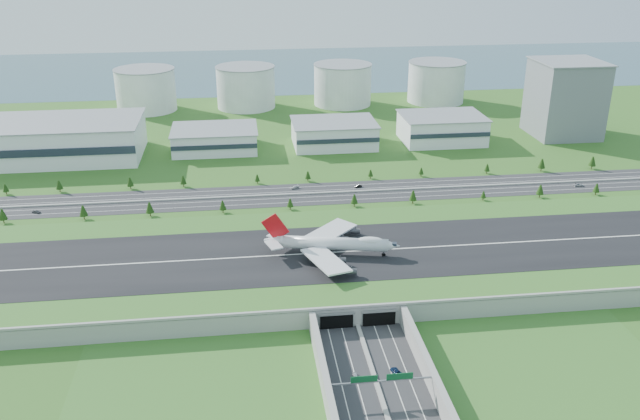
{
  "coord_description": "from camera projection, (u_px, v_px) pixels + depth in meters",
  "views": [
    {
      "loc": [
        -43.23,
        -275.76,
        146.23
      ],
      "look_at": [
        -4.42,
        35.0,
        14.84
      ],
      "focal_mm": 38.0,
      "sensor_mm": 36.0,
      "label": 1
    }
  ],
  "objects": [
    {
      "name": "office_tower",
      "position": [
        565.0,
        99.0,
        504.49
      ],
      "size": [
        46.0,
        46.0,
        55.0
      ],
      "primitive_type": "cube",
      "color": "slate",
      "rests_on": "ground"
    },
    {
      "name": "hangar_mid_b",
      "position": [
        334.0,
        134.0,
        487.27
      ],
      "size": [
        58.0,
        42.0,
        17.0
      ],
      "primitive_type": "cube",
      "color": "white",
      "rests_on": "ground"
    },
    {
      "name": "car_0",
      "position": [
        355.0,
        376.0,
        237.16
      ],
      "size": [
        1.73,
        4.03,
        1.35
      ],
      "primitive_type": "imported",
      "rotation": [
        0.0,
        0.0,
        -0.03
      ],
      "color": "silver",
      "rests_on": "ground"
    },
    {
      "name": "hangar_mid_a",
      "position": [
        215.0,
        139.0,
        477.94
      ],
      "size": [
        58.0,
        42.0,
        15.0
      ],
      "primitive_type": "cube",
      "color": "white",
      "rests_on": "ground"
    },
    {
      "name": "car_4",
      "position": [
        36.0,
        212.0,
        373.38
      ],
      "size": [
        5.14,
        3.56,
        1.62
      ],
      "primitive_type": "imported",
      "rotation": [
        0.0,
        0.0,
        1.19
      ],
      "color": "#5D5E62",
      "rests_on": "ground"
    },
    {
      "name": "north_expressway",
      "position": [
        315.0,
        194.0,
        400.75
      ],
      "size": [
        560.0,
        36.0,
        0.12
      ],
      "primitive_type": "cube",
      "color": "#28282B",
      "rests_on": "ground"
    },
    {
      "name": "fuel_tank_a",
      "position": [
        146.0,
        90.0,
        577.02
      ],
      "size": [
        50.0,
        50.0,
        35.0
      ],
      "primitive_type": "cylinder",
      "color": "silver",
      "rests_on": "ground"
    },
    {
      "name": "car_5",
      "position": [
        358.0,
        186.0,
        410.27
      ],
      "size": [
        4.74,
        2.73,
        1.48
      ],
      "primitive_type": "imported",
      "rotation": [
        0.0,
        0.0,
        -1.3
      ],
      "color": "black",
      "rests_on": "ground"
    },
    {
      "name": "car_6",
      "position": [
        578.0,
        185.0,
        412.18
      ],
      "size": [
        6.29,
        3.39,
        1.68
      ],
      "primitive_type": "imported",
      "rotation": [
        0.0,
        0.0,
        1.47
      ],
      "color": "silver",
      "rests_on": "ground"
    },
    {
      "name": "underpass_road",
      "position": [
        384.0,
        399.0,
        221.54
      ],
      "size": [
        38.8,
        120.4,
        8.0
      ],
      "color": "#28282B",
      "rests_on": "ground"
    },
    {
      "name": "ground",
      "position": [
        339.0,
        268.0,
        313.84
      ],
      "size": [
        1200.0,
        1200.0,
        0.0
      ],
      "primitive_type": "plane",
      "color": "#30581B",
      "rests_on": "ground"
    },
    {
      "name": "car_7",
      "position": [
        294.0,
        187.0,
        408.46
      ],
      "size": [
        5.94,
        4.28,
        1.6
      ],
      "primitive_type": "imported",
      "rotation": [
        0.0,
        0.0,
        -1.15
      ],
      "color": "silver",
      "rests_on": "ground"
    },
    {
      "name": "hangar_west",
      "position": [
        51.0,
        140.0,
        458.86
      ],
      "size": [
        120.0,
        60.0,
        25.0
      ],
      "primitive_type": "cube",
      "color": "white",
      "rests_on": "ground"
    },
    {
      "name": "fuel_tank_c",
      "position": [
        343.0,
        85.0,
        596.44
      ],
      "size": [
        50.0,
        50.0,
        35.0
      ],
      "primitive_type": "cylinder",
      "color": "silver",
      "rests_on": "ground"
    },
    {
      "name": "tree_row",
      "position": [
        332.0,
        186.0,
        399.38
      ],
      "size": [
        501.51,
        48.67,
        8.47
      ],
      "color": "#3D2819",
      "rests_on": "ground"
    },
    {
      "name": "airfield_deck",
      "position": [
        339.0,
        260.0,
        312.17
      ],
      "size": [
        520.0,
        100.0,
        9.2
      ],
      "color": "gray",
      "rests_on": "ground"
    },
    {
      "name": "sign_gantry_near",
      "position": [
        382.0,
        382.0,
        224.18
      ],
      "size": [
        38.7,
        0.7,
        9.8
      ],
      "color": "gray",
      "rests_on": "ground"
    },
    {
      "name": "bay_water",
      "position": [
        274.0,
        69.0,
        753.04
      ],
      "size": [
        1200.0,
        260.0,
        0.06
      ],
      "primitive_type": "cube",
      "color": "#325360",
      "rests_on": "ground"
    },
    {
      "name": "car_2",
      "position": [
        396.0,
        371.0,
        239.44
      ],
      "size": [
        4.15,
        6.0,
        1.52
      ],
      "primitive_type": "imported",
      "rotation": [
        0.0,
        0.0,
        3.47
      ],
      "color": "#0C1E3E",
      "rests_on": "ground"
    },
    {
      "name": "boeing_747",
      "position": [
        331.0,
        243.0,
        306.88
      ],
      "size": [
        62.41,
        58.39,
        19.53
      ],
      "rotation": [
        0.0,
        0.0,
        -0.21
      ],
      "color": "silver",
      "rests_on": "airfield_deck"
    },
    {
      "name": "fuel_tank_d",
      "position": [
        436.0,
        82.0,
        606.16
      ],
      "size": [
        50.0,
        50.0,
        35.0
      ],
      "primitive_type": "cylinder",
      "color": "silver",
      "rests_on": "ground"
    },
    {
      "name": "hangar_mid_c",
      "position": [
        442.0,
        129.0,
        496.02
      ],
      "size": [
        58.0,
        42.0,
        19.0
      ],
      "primitive_type": "cube",
      "color": "white",
      "rests_on": "ground"
    },
    {
      "name": "fuel_tank_b",
      "position": [
        246.0,
        87.0,
        586.73
      ],
      "size": [
        50.0,
        50.0,
        35.0
      ],
      "primitive_type": "cylinder",
      "color": "silver",
      "rests_on": "ground"
    }
  ]
}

